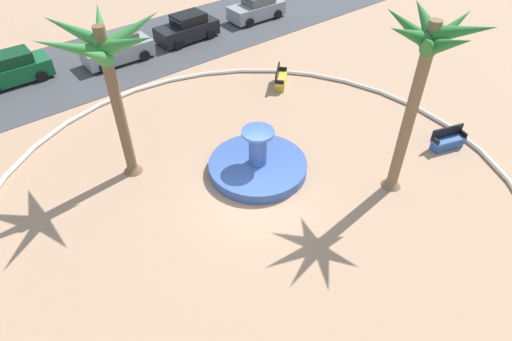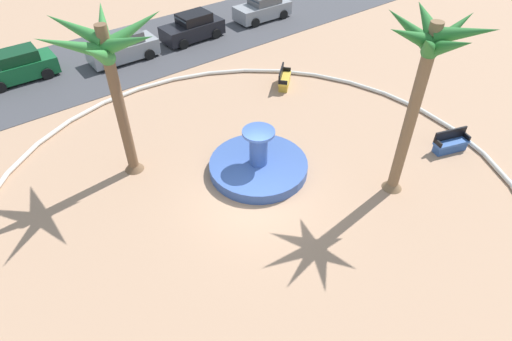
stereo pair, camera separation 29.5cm
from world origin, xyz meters
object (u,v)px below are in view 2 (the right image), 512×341
(parked_car_second, at_px, (123,48))
(palm_tree_by_curb, at_px, (107,60))
(bench_east, at_px, (284,80))
(parked_car_leftmost, at_px, (18,67))
(parked_car_third, at_px, (193,28))
(bench_west, at_px, (450,144))
(palm_tree_near_fountain, at_px, (426,65))
(parked_car_rightmost, at_px, (263,8))
(fountain, at_px, (258,165))

(parked_car_second, bearing_deg, palm_tree_by_curb, -112.58)
(bench_east, xyz_separation_m, parked_car_second, (-5.55, 8.15, 0.43))
(parked_car_leftmost, height_order, parked_car_third, same)
(bench_east, distance_m, bench_west, 9.06)
(bench_west, xyz_separation_m, parked_car_leftmost, (-13.26, 18.21, 0.43))
(bench_east, bearing_deg, palm_tree_near_fountain, -101.77)
(bench_west, distance_m, parked_car_rightmost, 17.17)
(parked_car_leftmost, bearing_deg, palm_tree_near_fountain, -63.05)
(parked_car_third, bearing_deg, palm_tree_by_curb, -132.23)
(parked_car_third, bearing_deg, palm_tree_near_fountain, -93.60)
(bench_west, bearing_deg, fountain, 151.96)
(palm_tree_near_fountain, xyz_separation_m, parked_car_rightmost, (6.73, 17.01, -4.61))
(palm_tree_near_fountain, height_order, bench_west, palm_tree_near_fountain)
(bench_east, xyz_separation_m, parked_car_leftmost, (-11.14, 9.40, 0.43))
(palm_tree_by_curb, bearing_deg, palm_tree_near_fountain, -43.70)
(palm_tree_by_curb, height_order, parked_car_third, palm_tree_by_curb)
(palm_tree_by_curb, height_order, bench_east, palm_tree_by_curb)
(palm_tree_by_curb, distance_m, parked_car_leftmost, 11.79)
(parked_car_leftmost, relative_size, parked_car_second, 1.00)
(palm_tree_near_fountain, bearing_deg, bench_west, 0.95)
(palm_tree_by_curb, relative_size, parked_car_third, 1.61)
(parked_car_rightmost, bearing_deg, palm_tree_near_fountain, -111.60)
(palm_tree_by_curb, relative_size, parked_car_leftmost, 1.62)
(palm_tree_by_curb, distance_m, parked_car_rightmost, 17.87)
(palm_tree_by_curb, height_order, parked_car_rightmost, palm_tree_by_curb)
(bench_west, bearing_deg, parked_car_second, 114.32)
(parked_car_leftmost, xyz_separation_m, parked_car_third, (10.37, -1.22, 0.00))
(palm_tree_near_fountain, distance_m, bench_west, 6.41)
(fountain, relative_size, parked_car_leftmost, 1.02)
(palm_tree_near_fountain, height_order, parked_car_second, palm_tree_near_fountain)
(bench_east, distance_m, parked_car_third, 8.23)
(parked_car_leftmost, relative_size, parked_car_rightmost, 1.00)
(palm_tree_by_curb, bearing_deg, bench_east, 8.94)
(palm_tree_by_curb, bearing_deg, fountain, -38.55)
(palm_tree_near_fountain, bearing_deg, parked_car_rightmost, 68.40)
(parked_car_leftmost, bearing_deg, palm_tree_by_curb, -81.77)
(palm_tree_near_fountain, bearing_deg, palm_tree_by_curb, 136.30)
(palm_tree_by_curb, height_order, bench_west, palm_tree_by_curb)
(bench_west, bearing_deg, palm_tree_by_curb, 147.96)
(palm_tree_near_fountain, xyz_separation_m, parked_car_leftmost, (-9.29, 18.27, -4.61))
(palm_tree_by_curb, bearing_deg, bench_west, -32.04)
(parked_car_rightmost, bearing_deg, parked_car_second, 179.89)
(palm_tree_by_curb, distance_m, bench_west, 14.54)
(bench_east, bearing_deg, parked_car_third, 95.43)
(parked_car_leftmost, bearing_deg, parked_car_rightmost, -4.52)
(palm_tree_near_fountain, xyz_separation_m, bench_east, (1.85, 8.88, -5.04))
(fountain, bearing_deg, parked_car_second, 90.46)
(palm_tree_by_curb, bearing_deg, parked_car_rightmost, 33.69)
(palm_tree_near_fountain, relative_size, parked_car_leftmost, 1.76)
(parked_car_second, height_order, parked_car_third, same)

